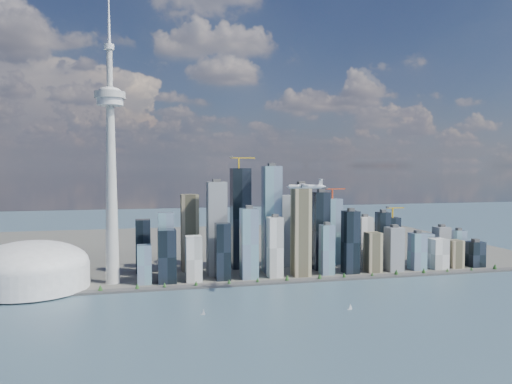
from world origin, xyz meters
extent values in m
plane|color=#385562|center=(0.00, 0.00, 0.00)|extent=(4000.00, 4000.00, 0.00)
cube|color=#383838|center=(0.00, 250.00, 2.00)|extent=(1100.00, 22.00, 4.00)
cube|color=#4C4C47|center=(0.00, 700.00, 1.50)|extent=(1400.00, 900.00, 3.00)
cylinder|color=#3F2D1E|center=(-476.67, 250.00, 5.20)|extent=(1.00, 1.00, 2.40)
cone|color=#204A1A|center=(-476.67, 250.00, 8.80)|extent=(7.20, 7.20, 8.00)
cylinder|color=#3F2D1E|center=(-390.00, 250.00, 5.20)|extent=(1.00, 1.00, 2.40)
cone|color=#204A1A|center=(-390.00, 250.00, 8.80)|extent=(7.20, 7.20, 8.00)
cylinder|color=#3F2D1E|center=(-303.33, 250.00, 5.20)|extent=(1.00, 1.00, 2.40)
cone|color=#204A1A|center=(-303.33, 250.00, 8.80)|extent=(7.20, 7.20, 8.00)
cylinder|color=#3F2D1E|center=(-216.67, 250.00, 5.20)|extent=(1.00, 1.00, 2.40)
cone|color=#204A1A|center=(-216.67, 250.00, 8.80)|extent=(7.20, 7.20, 8.00)
cylinder|color=#3F2D1E|center=(-130.00, 250.00, 5.20)|extent=(1.00, 1.00, 2.40)
cone|color=#204A1A|center=(-130.00, 250.00, 8.80)|extent=(7.20, 7.20, 8.00)
cylinder|color=#3F2D1E|center=(-43.33, 250.00, 5.20)|extent=(1.00, 1.00, 2.40)
cone|color=#204A1A|center=(-43.33, 250.00, 8.80)|extent=(7.20, 7.20, 8.00)
cylinder|color=#3F2D1E|center=(43.33, 250.00, 5.20)|extent=(1.00, 1.00, 2.40)
cone|color=#204A1A|center=(43.33, 250.00, 8.80)|extent=(7.20, 7.20, 8.00)
cylinder|color=#3F2D1E|center=(130.00, 250.00, 5.20)|extent=(1.00, 1.00, 2.40)
cone|color=#204A1A|center=(130.00, 250.00, 8.80)|extent=(7.20, 7.20, 8.00)
cylinder|color=#3F2D1E|center=(216.67, 250.00, 5.20)|extent=(1.00, 1.00, 2.40)
cone|color=#204A1A|center=(216.67, 250.00, 8.80)|extent=(7.20, 7.20, 8.00)
cylinder|color=#3F2D1E|center=(303.33, 250.00, 5.20)|extent=(1.00, 1.00, 2.40)
cone|color=#204A1A|center=(303.33, 250.00, 8.80)|extent=(7.20, 7.20, 8.00)
cylinder|color=#3F2D1E|center=(390.00, 250.00, 5.20)|extent=(1.00, 1.00, 2.40)
cone|color=#204A1A|center=(390.00, 250.00, 8.80)|extent=(7.20, 7.20, 8.00)
cylinder|color=#3F2D1E|center=(476.67, 250.00, 5.20)|extent=(1.00, 1.00, 2.40)
cone|color=#204A1A|center=(476.67, 250.00, 8.80)|extent=(7.20, 7.20, 8.00)
cube|color=black|center=(-200.00, 290.00, 53.60)|extent=(34.00, 34.00, 101.19)
cube|color=#77A4B3|center=(-200.00, 340.00, 67.40)|extent=(30.00, 30.00, 128.79)
cube|color=silver|center=(-150.00, 290.00, 46.70)|extent=(30.00, 30.00, 87.39)
cube|color=tan|center=(-150.00, 395.00, 83.49)|extent=(36.00, 36.00, 160.99)
cube|color=slate|center=(-95.00, 340.00, 97.29)|extent=(38.00, 38.00, 188.59)
cube|color=black|center=(-95.00, 290.00, 58.20)|extent=(28.00, 28.00, 110.39)
cube|color=#77A4B3|center=(-40.00, 290.00, 71.99)|extent=(32.00, 32.00, 137.99)
cube|color=black|center=(-40.00, 395.00, 111.09)|extent=(40.00, 40.00, 216.18)
cube|color=#77A4B3|center=(15.00, 340.00, 113.39)|extent=(36.00, 36.00, 220.78)
cube|color=silver|center=(15.00, 290.00, 62.80)|extent=(28.00, 28.00, 119.59)
cube|color=tan|center=(70.00, 290.00, 94.99)|extent=(34.00, 34.00, 183.99)
cube|color=slate|center=(70.00, 395.00, 81.19)|extent=(30.00, 30.00, 156.39)
cube|color=black|center=(125.00, 340.00, 85.79)|extent=(32.00, 32.00, 165.59)
cube|color=#77A4B3|center=(125.00, 290.00, 53.60)|extent=(26.00, 26.00, 101.19)
cube|color=black|center=(175.00, 290.00, 67.40)|extent=(30.00, 30.00, 128.79)
cube|color=#77A4B3|center=(175.00, 395.00, 76.59)|extent=(34.00, 34.00, 147.19)
cube|color=silver|center=(225.00, 340.00, 58.20)|extent=(28.00, 28.00, 110.39)
cube|color=tan|center=(225.00, 290.00, 44.40)|extent=(30.00, 30.00, 82.79)
cube|color=slate|center=(275.00, 290.00, 49.00)|extent=(32.00, 32.00, 91.99)
cube|color=black|center=(275.00, 340.00, 62.80)|extent=(26.00, 26.00, 119.59)
cube|color=#77A4B3|center=(325.00, 290.00, 42.10)|extent=(30.00, 30.00, 78.19)
cube|color=black|center=(325.00, 395.00, 53.60)|extent=(28.00, 28.00, 101.19)
cube|color=#77A4B3|center=(375.00, 340.00, 37.50)|extent=(30.00, 30.00, 68.99)
cube|color=silver|center=(375.00, 290.00, 35.20)|extent=(34.00, 34.00, 64.40)
cube|color=tan|center=(420.00, 290.00, 32.90)|extent=(28.00, 28.00, 59.80)
cube|color=slate|center=(420.00, 340.00, 44.40)|extent=(30.00, 30.00, 82.79)
cube|color=black|center=(465.00, 290.00, 30.60)|extent=(32.00, 32.00, 55.20)
cube|color=#77A4B3|center=(465.00, 340.00, 39.80)|extent=(26.00, 26.00, 73.59)
cube|color=black|center=(-240.00, 395.00, 58.20)|extent=(30.00, 30.00, 110.39)
cube|color=#77A4B3|center=(-240.00, 290.00, 39.80)|extent=(26.00, 26.00, 73.59)
cube|color=gold|center=(-40.00, 395.00, 230.18)|extent=(3.00, 3.00, 22.00)
cube|color=gold|center=(-31.75, 395.00, 241.18)|extent=(55.00, 2.20, 2.20)
cube|color=#383838|center=(-56.50, 395.00, 243.18)|extent=(6.00, 4.00, 4.00)
cube|color=#BA381A|center=(175.00, 395.00, 161.19)|extent=(3.00, 3.00, 22.00)
cube|color=#BA381A|center=(182.20, 395.00, 172.19)|extent=(48.00, 2.20, 2.20)
cube|color=#383838|center=(160.60, 395.00, 174.19)|extent=(6.00, 4.00, 4.00)
cube|color=gold|center=(325.00, 395.00, 115.19)|extent=(3.00, 3.00, 22.00)
cube|color=gold|center=(331.75, 395.00, 126.19)|extent=(45.00, 2.20, 2.20)
cube|color=#383838|center=(311.50, 395.00, 128.19)|extent=(6.00, 4.00, 4.00)
cone|color=#A3A29D|center=(-300.00, 310.00, 173.00)|extent=(26.00, 26.00, 340.00)
cylinder|color=#B8B8B8|center=(-300.00, 310.00, 343.00)|extent=(48.00, 48.00, 14.00)
cylinder|color=#A3A29D|center=(-300.00, 310.00, 355.00)|extent=(56.00, 56.00, 12.00)
ellipsoid|color=#B8B8B8|center=(-300.00, 310.00, 363.00)|extent=(40.00, 40.00, 14.00)
cylinder|color=#A3A29D|center=(-300.00, 310.00, 403.00)|extent=(11.00, 11.00, 80.00)
cylinder|color=#B8B8B8|center=(-300.00, 310.00, 443.00)|extent=(18.00, 18.00, 10.00)
cone|color=silver|center=(-300.00, 310.00, 501.00)|extent=(7.00, 7.00, 105.00)
cylinder|color=#B8B8B8|center=(-440.00, 300.00, 25.00)|extent=(200.00, 200.00, 44.00)
ellipsoid|color=#B8B8B8|center=(-440.00, 300.00, 47.00)|extent=(200.00, 200.00, 84.00)
cylinder|color=silver|center=(25.26, 145.93, 189.02)|extent=(55.97, 15.97, 6.84)
cone|color=silver|center=(-3.21, 150.72, 189.02)|extent=(8.52, 7.99, 6.84)
cone|color=silver|center=(54.79, 140.96, 189.02)|extent=(11.68, 8.52, 6.84)
cube|color=silver|center=(23.15, 146.28, 192.66)|extent=(18.37, 60.48, 1.07)
cylinder|color=silver|center=(21.20, 134.68, 190.95)|extent=(12.24, 5.75, 3.85)
cylinder|color=silver|center=(25.10, 157.88, 190.95)|extent=(12.24, 5.75, 3.85)
cylinder|color=#3F3F3F|center=(14.87, 135.75, 190.95)|extent=(1.74, 8.49, 8.56)
cylinder|color=#3F3F3F|center=(18.77, 158.95, 190.95)|extent=(1.74, 8.49, 8.56)
cube|color=silver|center=(51.62, 141.50, 195.87)|extent=(6.05, 1.84, 11.76)
cube|color=silver|center=(51.62, 141.50, 201.86)|extent=(7.83, 19.76, 0.75)
cube|color=silver|center=(-158.21, 80.81, 0.42)|extent=(6.46, 4.23, 0.83)
cylinder|color=#999999|center=(-158.21, 80.81, 5.20)|extent=(0.25, 0.25, 9.36)
cube|color=silver|center=(68.20, 54.80, 0.43)|extent=(6.68, 2.72, 0.87)
cylinder|color=#999999|center=(68.20, 54.80, 5.41)|extent=(0.26, 0.26, 9.73)
camera|label=1|loc=(-249.39, -657.60, 224.07)|focal=35.00mm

